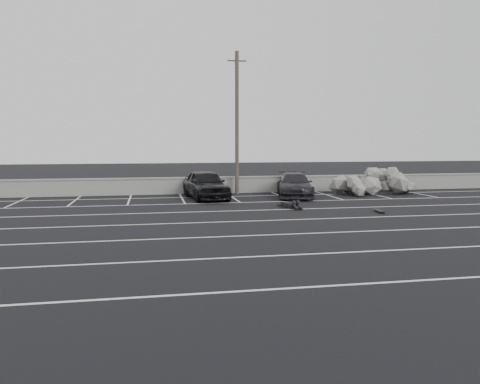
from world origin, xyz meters
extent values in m
plane|color=black|center=(0.00, 0.00, 0.00)|extent=(120.00, 120.00, 0.00)
cube|color=gray|center=(0.00, 14.00, 0.50)|extent=(50.00, 0.35, 1.00)
cube|color=gray|center=(0.00, 14.00, 1.02)|extent=(50.00, 0.45, 0.08)
cube|color=silver|center=(0.00, -6.00, 0.00)|extent=(36.00, 0.10, 0.01)
cube|color=silver|center=(0.00, -3.00, 0.00)|extent=(36.00, 0.10, 0.01)
cube|color=silver|center=(0.00, 0.00, 0.00)|extent=(36.00, 0.10, 0.01)
cube|color=silver|center=(0.00, 3.00, 0.00)|extent=(36.00, 0.10, 0.01)
cube|color=silver|center=(0.00, 6.00, 0.00)|extent=(36.00, 0.10, 0.01)
cube|color=silver|center=(0.00, 9.00, 0.00)|extent=(36.00, 0.10, 0.01)
cube|color=silver|center=(0.00, 12.00, 0.00)|extent=(36.00, 0.10, 0.01)
cube|color=silver|center=(-11.00, 11.50, 0.00)|extent=(0.10, 5.00, 0.01)
cube|color=silver|center=(-8.00, 11.50, 0.00)|extent=(0.10, 5.00, 0.01)
cube|color=silver|center=(-5.00, 11.50, 0.00)|extent=(0.10, 5.00, 0.01)
cube|color=silver|center=(-2.00, 11.50, 0.00)|extent=(0.10, 5.00, 0.01)
cube|color=silver|center=(1.00, 11.50, 0.00)|extent=(0.10, 5.00, 0.01)
cube|color=silver|center=(4.00, 11.50, 0.00)|extent=(0.10, 5.00, 0.01)
cube|color=silver|center=(7.00, 11.50, 0.00)|extent=(0.10, 5.00, 0.01)
cube|color=silver|center=(10.00, 11.50, 0.00)|extent=(0.10, 5.00, 0.01)
cube|color=silver|center=(13.00, 11.50, 0.00)|extent=(0.10, 5.00, 0.01)
imported|color=black|center=(-0.65, 11.09, 0.84)|extent=(2.63, 5.14, 1.67)
imported|color=black|center=(4.70, 11.03, 0.71)|extent=(3.08, 5.25, 1.43)
cylinder|color=#4C4238|center=(1.58, 13.20, 4.43)|extent=(0.24, 0.24, 8.86)
cube|color=#4C4238|center=(1.58, 13.20, 8.27)|extent=(1.18, 0.08, 0.08)
cylinder|color=#252628|center=(12.22, 12.90, 0.43)|extent=(0.59, 0.59, 0.87)
cylinder|color=#252628|center=(12.22, 12.90, 0.89)|extent=(0.65, 0.65, 0.05)
cube|color=black|center=(6.69, 4.18, 0.10)|extent=(0.30, 0.89, 0.02)
cube|color=#252628|center=(6.71, 4.48, 0.06)|extent=(0.18, 0.07, 0.05)
cube|color=#252628|center=(6.66, 3.89, 0.06)|extent=(0.18, 0.07, 0.05)
cylinder|color=black|center=(6.60, 4.48, 0.03)|extent=(0.04, 0.07, 0.06)
cylinder|color=black|center=(6.82, 4.47, 0.03)|extent=(0.04, 0.07, 0.06)
cylinder|color=black|center=(6.55, 3.90, 0.03)|extent=(0.04, 0.07, 0.06)
cylinder|color=black|center=(6.77, 3.88, 0.03)|extent=(0.04, 0.07, 0.06)
camera|label=1|loc=(-3.74, -15.77, 3.24)|focal=35.00mm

